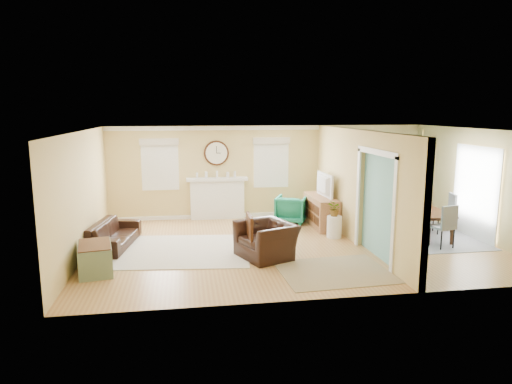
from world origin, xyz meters
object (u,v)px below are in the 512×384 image
(eames_chair, at_px, (266,240))
(green_chair, at_px, (291,209))
(dining_table, at_px, (420,222))
(sofa, at_px, (114,234))
(credenza, at_px, (321,211))

(eames_chair, bearing_deg, green_chair, 134.65)
(eames_chair, height_order, dining_table, eames_chair)
(sofa, xyz_separation_m, green_chair, (4.46, 1.59, 0.08))
(green_chair, bearing_deg, sofa, 44.03)
(sofa, height_order, green_chair, green_chair)
(sofa, bearing_deg, eames_chair, -102.52)
(credenza, distance_m, dining_table, 2.46)
(eames_chair, distance_m, dining_table, 4.15)
(dining_table, bearing_deg, eames_chair, 110.42)
(sofa, xyz_separation_m, dining_table, (7.26, -0.19, 0.05))
(eames_chair, bearing_deg, dining_table, 82.72)
(eames_chair, relative_size, credenza, 0.70)
(eames_chair, bearing_deg, sofa, -134.01)
(credenza, bearing_deg, dining_table, -30.63)
(green_chair, relative_size, credenza, 0.50)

